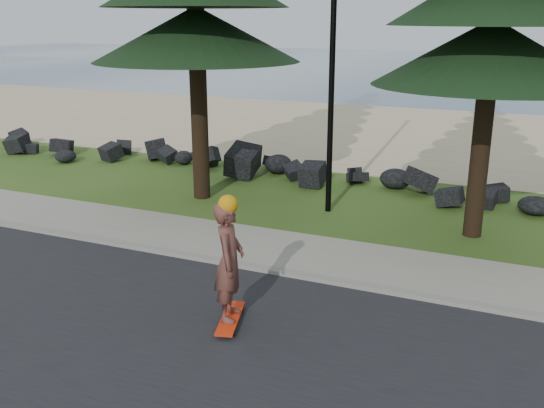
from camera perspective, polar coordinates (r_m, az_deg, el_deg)
The scene contains 9 objects.
ground at distance 12.41m, azimuth 0.58°, elevation -4.80°, with size 160.00×160.00×0.00m, color #304E18.
road at distance 8.88m, azimuth -11.23°, elevation -14.68°, with size 160.00×7.00×0.02m, color black.
kerb at distance 11.63m, azimuth -1.16°, elevation -6.09°, with size 160.00×0.20×0.10m, color gray.
sidewalk at distance 12.57m, azimuth 0.94°, elevation -4.32°, with size 160.00×2.00×0.08m, color gray.
beach_sand at distance 25.91m, azimuth 13.28°, elevation 6.42°, with size 160.00×15.00×0.01m, color tan.
ocean at distance 61.93m, azimuth 19.77°, elevation 11.92°, with size 160.00×58.00×0.01m, color #3F5D79.
seawall_boulders at distance 17.44m, azimuth 7.79°, elevation 1.58°, with size 60.00×2.40×1.10m, color black, non-canonical shape.
lamp_post at distance 14.52m, azimuth 5.75°, elevation 15.09°, with size 0.25×0.14×8.14m.
skateboarder at distance 9.32m, azimuth -4.05°, elevation -5.46°, with size 0.63×1.17×2.11m.
Camera 1 is at (4.48, -10.60, 4.65)m, focal length 40.00 mm.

